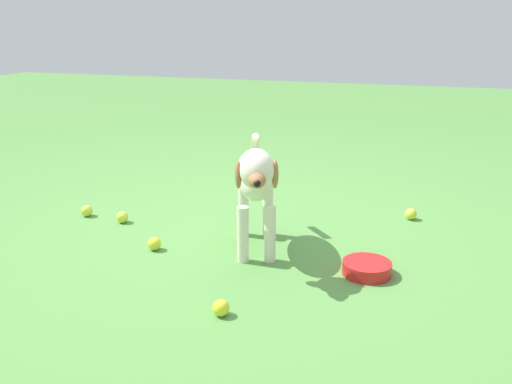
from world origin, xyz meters
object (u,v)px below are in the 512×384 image
Objects in this scene: tennis_ball_2 at (411,214)px; tennis_ball_4 at (155,244)px; tennis_ball_1 at (87,211)px; water_bowl at (367,268)px; tennis_ball_0 at (221,308)px; dog at (256,179)px; tennis_ball_3 at (122,217)px.

tennis_ball_2 is 1.45m from tennis_ball_4.
tennis_ball_1 and tennis_ball_2 have the same top height.
tennis_ball_4 is at bearing -177.88° from water_bowl.
tennis_ball_4 is (-0.54, 0.49, 0.00)m from tennis_ball_0.
tennis_ball_2 is (0.71, 0.69, -0.34)m from dog.
dog is 1.04m from tennis_ball_2.
tennis_ball_4 is at bearing -39.71° from tennis_ball_3.
tennis_ball_1 is at bearing -164.28° from tennis_ball_2.
dog is 0.72m from tennis_ball_0.
tennis_ball_3 is at bearing -118.54° from dog.
dog reaches higher than tennis_ball_4.
tennis_ball_4 is 1.04m from water_bowl.
tennis_ball_1 and tennis_ball_4 have the same top height.
tennis_ball_0 is at bearing -35.63° from tennis_ball_1.
water_bowl is (1.63, -0.28, -0.00)m from tennis_ball_1.
dog is 12.17× the size of tennis_ball_4.
tennis_ball_0 is 0.30× the size of water_bowl.
tennis_ball_0 and tennis_ball_1 have the same top height.
tennis_ball_0 and tennis_ball_3 have the same top height.
tennis_ball_3 is at bearing 138.57° from tennis_ball_0.
tennis_ball_0 and tennis_ball_4 have the same top height.
tennis_ball_1 is 1.66m from water_bowl.
tennis_ball_3 is (-1.54, -0.54, 0.00)m from tennis_ball_2.
dog reaches higher than tennis_ball_3.
tennis_ball_3 is 1.41m from water_bowl.
dog is 12.17× the size of tennis_ball_1.
dog is 12.17× the size of tennis_ball_3.
dog is at bearing 15.55° from tennis_ball_4.
tennis_ball_4 is (-0.48, -0.13, -0.34)m from dog.
water_bowl is at bearing -101.20° from tennis_ball_2.
tennis_ball_2 is 1.00× the size of tennis_ball_4.
water_bowl is (-0.16, -0.79, -0.00)m from tennis_ball_2.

